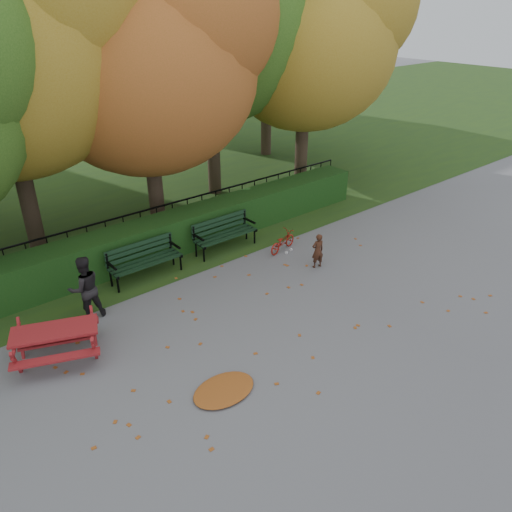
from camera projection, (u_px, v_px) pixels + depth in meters
ground at (286, 324)px, 10.52m from camera, size 90.00×90.00×0.00m
grass_strip at (51, 168)px, 20.08m from camera, size 90.00×90.00×0.00m
hedge at (173, 233)px, 13.36m from camera, size 13.00×0.90×1.00m
iron_fence at (158, 223)px, 13.89m from camera, size 14.00×0.04×1.02m
tree_b at (11, 33)px, 11.25m from camera, size 6.72×6.40×8.79m
tree_c at (158, 54)px, 12.83m from camera, size 6.30×6.00×8.00m
tree_d at (223, 2)px, 14.88m from camera, size 7.14×6.80×9.58m
tree_e at (319, 34)px, 15.79m from camera, size 6.09×5.80×8.16m
tree_g at (278, 18)px, 19.41m from camera, size 6.30×6.00×8.55m
bench_left at (144, 258)px, 12.07m from camera, size 1.80×0.57×0.88m
bench_right at (224, 231)px, 13.43m from camera, size 1.80×0.57×0.88m
picnic_table at (55, 336)px, 9.30m from camera, size 1.90×1.74×0.75m
leaf_pile at (224, 390)px, 8.71m from camera, size 1.31×1.03×0.08m
leaf_scatter at (277, 318)px, 10.72m from camera, size 9.00×5.70×0.01m
child at (318, 251)px, 12.54m from camera, size 0.38×0.29×0.92m
adult at (85, 288)px, 10.43m from camera, size 0.73×0.58×1.44m
bicycle at (282, 241)px, 13.45m from camera, size 1.08×0.58×0.54m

